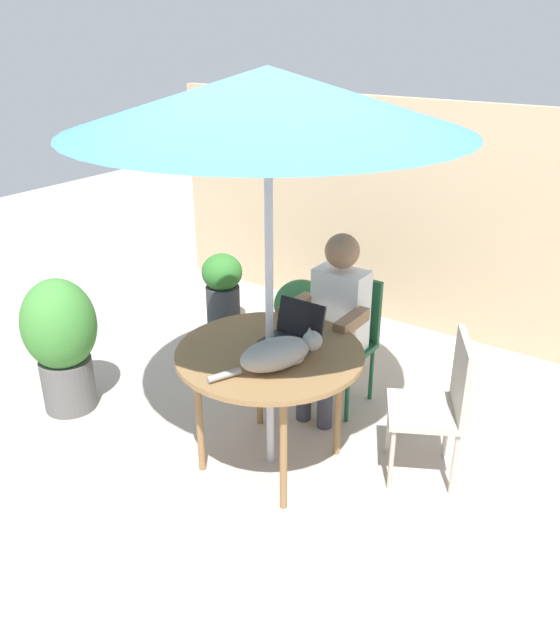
# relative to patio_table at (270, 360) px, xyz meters

# --- Properties ---
(ground_plane) EXTENTS (14.00, 14.00, 0.00)m
(ground_plane) POSITION_rel_patio_table_xyz_m (0.00, 0.00, -0.69)
(ground_plane) COLOR #ADA399
(fence_back) EXTENTS (5.08, 0.08, 1.87)m
(fence_back) POSITION_rel_patio_table_xyz_m (0.00, 2.28, 0.25)
(fence_back) COLOR tan
(fence_back) RESTS_ON ground
(patio_table) EXTENTS (1.05, 1.05, 0.75)m
(patio_table) POSITION_rel_patio_table_xyz_m (0.00, 0.00, 0.00)
(patio_table) COLOR olive
(patio_table) RESTS_ON ground
(patio_umbrella) EXTENTS (1.97, 1.97, 2.22)m
(patio_umbrella) POSITION_rel_patio_table_xyz_m (0.00, 0.00, 1.38)
(patio_umbrella) COLOR #B7B7BC
(patio_umbrella) RESTS_ON ground
(chair_occupied) EXTENTS (0.40, 0.40, 0.88)m
(chair_occupied) POSITION_rel_patio_table_xyz_m (0.00, 0.88, -0.18)
(chair_occupied) COLOR #194C2D
(chair_occupied) RESTS_ON ground
(chair_empty) EXTENTS (0.54, 0.54, 0.88)m
(chair_empty) POSITION_rel_patio_table_xyz_m (0.84, 0.44, -0.18)
(chair_empty) COLOR #B2A899
(chair_empty) RESTS_ON ground
(person_seated) EXTENTS (0.48, 0.48, 1.22)m
(person_seated) POSITION_rel_patio_table_xyz_m (0.00, 0.72, -0.01)
(person_seated) COLOR white
(person_seated) RESTS_ON ground
(laptop) EXTENTS (0.30, 0.26, 0.21)m
(laptop) POSITION_rel_patio_table_xyz_m (0.04, 0.20, 0.12)
(laptop) COLOR black
(laptop) RESTS_ON patio_table
(cat) EXTENTS (0.38, 0.59, 0.17)m
(cat) POSITION_rel_patio_table_xyz_m (0.15, -0.12, 0.14)
(cat) COLOR gray
(cat) RESTS_ON patio_table
(potted_plant_near_fence) EXTENTS (0.48, 0.48, 0.93)m
(potted_plant_near_fence) POSITION_rel_patio_table_xyz_m (-1.47, -0.28, -0.17)
(potted_plant_near_fence) COLOR #595654
(potted_plant_near_fence) RESTS_ON ground
(potted_plant_by_chair) EXTENTS (0.34, 0.34, 0.66)m
(potted_plant_by_chair) POSITION_rel_patio_table_xyz_m (-1.40, 1.29, -0.33)
(potted_plant_by_chair) COLOR #33383D
(potted_plant_by_chair) RESTS_ON ground
(potted_plant_corner) EXTENTS (0.43, 0.43, 0.61)m
(potted_plant_corner) POSITION_rel_patio_table_xyz_m (-0.60, 1.27, -0.37)
(potted_plant_corner) COLOR #9E5138
(potted_plant_corner) RESTS_ON ground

